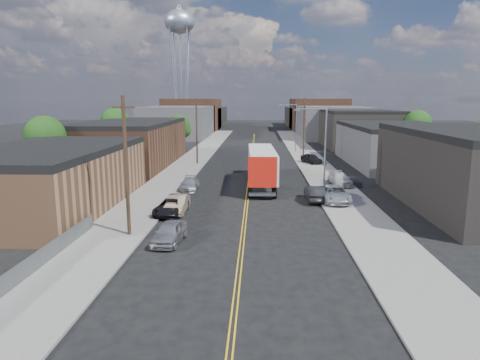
# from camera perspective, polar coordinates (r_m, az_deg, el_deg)

# --- Properties ---
(ground) EXTENTS (260.00, 260.00, 0.00)m
(ground) POSITION_cam_1_polar(r_m,az_deg,el_deg) (79.88, 1.65, 3.67)
(ground) COLOR black
(ground) RESTS_ON ground
(centerline) EXTENTS (0.32, 120.00, 0.01)m
(centerline) POSITION_cam_1_polar(r_m,az_deg,el_deg) (65.02, 1.47, 2.07)
(centerline) COLOR gold
(centerline) RESTS_ON ground
(sidewalk_left) EXTENTS (5.00, 140.00, 0.15)m
(sidewalk_left) POSITION_cam_1_polar(r_m,az_deg,el_deg) (65.85, -6.83, 2.16)
(sidewalk_left) COLOR slate
(sidewalk_left) RESTS_ON ground
(sidewalk_right) EXTENTS (5.00, 140.00, 0.15)m
(sidewalk_right) POSITION_cam_1_polar(r_m,az_deg,el_deg) (65.55, 9.81, 2.04)
(sidewalk_right) COLOR slate
(sidewalk_right) RESTS_ON ground
(warehouse_tan) EXTENTS (12.00, 22.00, 5.60)m
(warehouse_tan) POSITION_cam_1_polar(r_m,az_deg,el_deg) (42.43, -24.29, 0.33)
(warehouse_tan) COLOR brown
(warehouse_tan) RESTS_ON ground
(warehouse_brown) EXTENTS (12.00, 26.00, 6.60)m
(warehouse_brown) POSITION_cam_1_polar(r_m,az_deg,el_deg) (66.39, -14.32, 4.78)
(warehouse_brown) COLOR #543121
(warehouse_brown) RESTS_ON ground
(industrial_right_b) EXTENTS (14.00, 24.00, 6.10)m
(industrial_right_b) POSITION_cam_1_polar(r_m,az_deg,el_deg) (68.89, 20.18, 4.45)
(industrial_right_b) COLOR #323235
(industrial_right_b) RESTS_ON ground
(industrial_right_c) EXTENTS (14.00, 22.00, 7.60)m
(industrial_right_c) POSITION_cam_1_polar(r_m,az_deg,el_deg) (93.84, 15.42, 6.66)
(industrial_right_c) COLOR black
(industrial_right_c) RESTS_ON ground
(skyline_left_a) EXTENTS (16.00, 30.00, 8.00)m
(skyline_left_a) POSITION_cam_1_polar(r_m,az_deg,el_deg) (116.34, -8.08, 7.74)
(skyline_left_a) COLOR #323235
(skyline_left_a) RESTS_ON ground
(skyline_right_a) EXTENTS (16.00, 30.00, 8.00)m
(skyline_right_a) POSITION_cam_1_polar(r_m,az_deg,el_deg) (115.98, 11.92, 7.60)
(skyline_right_a) COLOR #323235
(skyline_right_a) RESTS_ON ground
(skyline_left_b) EXTENTS (16.00, 26.00, 10.00)m
(skyline_left_b) POSITION_cam_1_polar(r_m,az_deg,el_deg) (140.94, -6.25, 8.68)
(skyline_left_b) COLOR #543121
(skyline_left_b) RESTS_ON ground
(skyline_right_b) EXTENTS (16.00, 26.00, 10.00)m
(skyline_right_b) POSITION_cam_1_polar(r_m,az_deg,el_deg) (140.65, 10.27, 8.57)
(skyline_right_b) COLOR #543121
(skyline_right_b) RESTS_ON ground
(skyline_left_c) EXTENTS (16.00, 40.00, 7.00)m
(skyline_left_c) POSITION_cam_1_polar(r_m,az_deg,el_deg) (160.79, -5.17, 8.40)
(skyline_left_c) COLOR black
(skyline_left_c) RESTS_ON ground
(skyline_right_c) EXTENTS (16.00, 40.00, 7.00)m
(skyline_right_c) POSITION_cam_1_polar(r_m,az_deg,el_deg) (160.53, 9.29, 8.30)
(skyline_right_c) COLOR black
(skyline_right_c) RESTS_ON ground
(water_tower) EXTENTS (9.00, 9.00, 36.90)m
(water_tower) POSITION_cam_1_polar(r_m,az_deg,el_deg) (132.98, -8.07, 19.61)
(water_tower) COLOR gray
(water_tower) RESTS_ON ground
(streetlight_near) EXTENTS (3.39, 0.25, 9.00)m
(streetlight_near) POSITION_cam_1_polar(r_m,az_deg,el_deg) (44.98, 10.82, 4.87)
(streetlight_near) COLOR gray
(streetlight_near) RESTS_ON ground
(streetlight_far) EXTENTS (3.39, 0.25, 9.00)m
(streetlight_far) POSITION_cam_1_polar(r_m,az_deg,el_deg) (79.67, 7.19, 7.42)
(streetlight_far) COLOR gray
(streetlight_far) RESTS_ON ground
(utility_pole_left_near) EXTENTS (1.60, 0.26, 10.00)m
(utility_pole_left_near) POSITION_cam_1_polar(r_m,az_deg,el_deg) (31.04, -14.94, 1.82)
(utility_pole_left_near) COLOR black
(utility_pole_left_near) RESTS_ON ground
(utility_pole_left_far) EXTENTS (1.60, 0.26, 10.00)m
(utility_pole_left_far) POSITION_cam_1_polar(r_m,az_deg,el_deg) (65.10, -5.79, 6.57)
(utility_pole_left_far) COLOR black
(utility_pole_left_far) RESTS_ON ground
(utility_pole_right) EXTENTS (1.60, 0.26, 10.00)m
(utility_pole_right) POSITION_cam_1_polar(r_m,az_deg,el_deg) (67.82, 8.53, 6.67)
(utility_pole_right) COLOR black
(utility_pole_right) RESTS_ON ground
(chainlink_fence) EXTENTS (0.05, 16.00, 1.22)m
(chainlink_fence) POSITION_cam_1_polar(r_m,az_deg,el_deg) (27.54, -25.22, -9.60)
(chainlink_fence) COLOR slate
(chainlink_fence) RESTS_ON ground
(tree_left_near) EXTENTS (4.85, 4.76, 7.91)m
(tree_left_near) POSITION_cam_1_polar(r_m,az_deg,el_deg) (55.44, -24.48, 5.01)
(tree_left_near) COLOR black
(tree_left_near) RESTS_ON ground
(tree_left_mid) EXTENTS (5.10, 5.04, 8.37)m
(tree_left_mid) POSITION_cam_1_polar(r_m,az_deg,el_deg) (78.48, -16.28, 7.14)
(tree_left_mid) COLOR black
(tree_left_mid) RESTS_ON ground
(tree_left_far) EXTENTS (4.35, 4.20, 6.97)m
(tree_left_far) POSITION_cam_1_polar(r_m,az_deg,el_deg) (82.81, -8.08, 6.99)
(tree_left_far) COLOR black
(tree_left_far) RESTS_ON ground
(tree_right_far) EXTENTS (4.85, 4.76, 7.91)m
(tree_right_far) POSITION_cam_1_polar(r_m,az_deg,el_deg) (84.55, 22.65, 6.77)
(tree_right_far) COLOR black
(tree_right_far) RESTS_ON ground
(semi_truck) EXTENTS (3.25, 16.47, 4.30)m
(semi_truck) POSITION_cam_1_polar(r_m,az_deg,el_deg) (49.56, 2.92, 2.21)
(semi_truck) COLOR silver
(semi_truck) RESTS_ON ground
(car_left_a) EXTENTS (2.14, 4.45, 1.46)m
(car_left_a) POSITION_cam_1_polar(r_m,az_deg,el_deg) (29.98, -9.39, -6.92)
(car_left_a) COLOR #9C9DA1
(car_left_a) RESTS_ON ground
(car_left_b) EXTENTS (1.61, 4.58, 1.51)m
(car_left_b) POSITION_cam_1_polar(r_m,az_deg,el_deg) (37.79, -8.35, -3.17)
(car_left_b) COLOR #8A705A
(car_left_b) RESTS_ON ground
(car_left_c) EXTENTS (2.60, 4.96, 1.33)m
(car_left_c) POSITION_cam_1_polar(r_m,az_deg,el_deg) (37.17, -9.22, -3.57)
(car_left_c) COLOR black
(car_left_c) RESTS_ON ground
(car_left_d) EXTENTS (1.85, 4.51, 1.31)m
(car_left_d) POSITION_cam_1_polar(r_m,az_deg,el_deg) (46.77, -6.79, -0.59)
(car_left_d) COLOR #ADB1B3
(car_left_d) RESTS_ON ground
(car_right_oncoming) EXTENTS (1.71, 4.63, 1.51)m
(car_right_oncoming) POSITION_cam_1_polar(r_m,az_deg,el_deg) (42.11, 9.95, -1.79)
(car_right_oncoming) COLOR black
(car_right_oncoming) RESTS_ON ground
(car_right_lot_a) EXTENTS (2.60, 5.46, 1.50)m
(car_right_lot_a) POSITION_cam_1_polar(r_m,az_deg,el_deg) (41.65, 12.53, -1.82)
(car_right_lot_a) COLOR #BABBBF
(car_right_lot_a) RESTS_ON sidewalk_right
(car_right_lot_b) EXTENTS (2.36, 4.91, 1.38)m
(car_right_lot_b) POSITION_cam_1_polar(r_m,az_deg,el_deg) (49.89, 13.18, 0.13)
(car_right_lot_b) COLOR #B6B6B6
(car_right_lot_b) RESTS_ON sidewalk_right
(car_right_lot_c) EXTENTS (3.31, 4.65, 1.47)m
(car_right_lot_c) POSITION_cam_1_polar(r_m,az_deg,el_deg) (66.32, 9.49, 2.86)
(car_right_lot_c) COLOR black
(car_right_lot_c) RESTS_ON sidewalk_right
(car_ahead_truck) EXTENTS (2.68, 5.29, 1.44)m
(car_ahead_truck) POSITION_cam_1_polar(r_m,az_deg,el_deg) (66.05, 2.79, 2.82)
(car_ahead_truck) COLOR black
(car_ahead_truck) RESTS_ON ground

